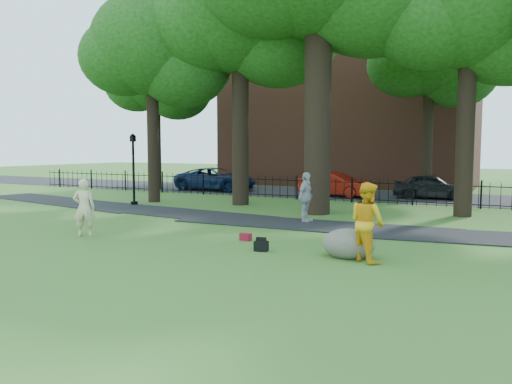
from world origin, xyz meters
The scene contains 16 objects.
ground centered at (0.00, 0.00, 0.00)m, with size 120.00×120.00×0.00m, color #3D6423.
footpath centered at (1.00, 3.90, 0.00)m, with size 36.00×2.60×0.03m, color black.
street centered at (0.00, 16.00, 0.00)m, with size 80.00×7.00×0.02m, color black.
iron_fence centered at (0.00, 12.00, 0.60)m, with size 44.00×0.04×1.20m.
brick_building centered at (-4.00, 24.00, 6.00)m, with size 18.00×8.00×12.00m, color brown.
tree_row centered at (0.52, 8.40, 8.15)m, with size 26.82×7.96×12.42m.
woman centered at (-4.55, -1.38, 0.90)m, with size 0.66×0.43×1.80m, color beige.
man centered at (4.21, -0.74, 0.97)m, with size 0.94×0.73×1.94m, color #F3A414.
pedestrian centered at (0.50, 4.53, 0.93)m, with size 1.09×0.46×1.87m, color #AAABAF.
boulder centered at (3.67, -0.50, 0.39)m, with size 1.35×1.02×0.79m, color #5D574D.
lamppost centered at (-8.93, 5.91, 1.70)m, with size 0.34×0.34×3.46m.
backpack centered at (1.38, -0.85, 0.13)m, with size 0.36×0.22×0.27m, color black.
red_bag centered at (0.28, 0.28, 0.11)m, with size 0.32×0.20×0.22m, color maroon.
red_sedan centered at (-1.71, 14.51, 0.69)m, with size 1.45×4.16×1.37m, color maroon.
navy_van centered at (-9.88, 14.79, 0.74)m, with size 2.44×5.29×1.47m, color #0D1E43.
grey_car centered at (3.35, 15.49, 0.67)m, with size 1.58×3.94×1.34m, color black.
Camera 1 is at (7.33, -12.57, 2.76)m, focal length 35.00 mm.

